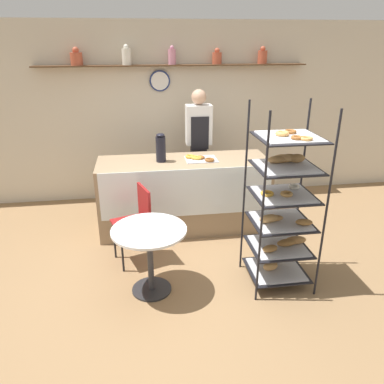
% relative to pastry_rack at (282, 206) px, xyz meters
% --- Properties ---
extents(ground_plane, '(14.00, 14.00, 0.00)m').
position_rel_pastry_rack_xyz_m(ground_plane, '(-0.83, 0.23, -0.88)').
color(ground_plane, olive).
extents(back_wall, '(10.00, 0.30, 2.70)m').
position_rel_pastry_rack_xyz_m(back_wall, '(-0.83, 2.61, 0.49)').
color(back_wall, beige).
rests_on(back_wall, ground_plane).
extents(display_counter, '(2.24, 0.75, 0.97)m').
position_rel_pastry_rack_xyz_m(display_counter, '(-0.83, 1.38, -0.39)').
color(display_counter, '#937A5B').
rests_on(display_counter, ground_plane).
extents(pastry_rack, '(0.65, 0.61, 1.89)m').
position_rel_pastry_rack_xyz_m(pastry_rack, '(0.00, 0.00, 0.00)').
color(pastry_rack, black).
rests_on(pastry_rack, ground_plane).
extents(person_worker, '(0.36, 0.23, 1.79)m').
position_rel_pastry_rack_xyz_m(person_worker, '(-0.53, 2.01, 0.12)').
color(person_worker, '#282833').
rests_on(person_worker, ground_plane).
extents(cafe_table, '(0.74, 0.74, 0.72)m').
position_rel_pastry_rack_xyz_m(cafe_table, '(-1.34, 0.01, -0.33)').
color(cafe_table, '#262628').
rests_on(cafe_table, ground_plane).
extents(cafe_chair, '(0.48, 0.48, 0.90)m').
position_rel_pastry_rack_xyz_m(cafe_chair, '(-1.46, 0.63, -0.31)').
color(cafe_chair, black).
rests_on(cafe_chair, ground_plane).
extents(coffee_carafe, '(0.13, 0.13, 0.37)m').
position_rel_pastry_rack_xyz_m(coffee_carafe, '(-1.12, 1.38, 0.27)').
color(coffee_carafe, black).
rests_on(coffee_carafe, display_counter).
extents(donut_tray_counter, '(0.41, 0.33, 0.05)m').
position_rel_pastry_rack_xyz_m(donut_tray_counter, '(-0.62, 1.37, 0.11)').
color(donut_tray_counter, silver).
rests_on(donut_tray_counter, display_counter).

